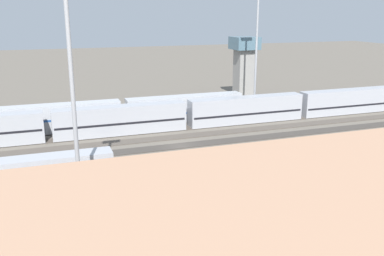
# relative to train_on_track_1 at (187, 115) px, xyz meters

# --- Properties ---
(ground_plane) EXTENTS (400.00, 400.00, 0.00)m
(ground_plane) POSITION_rel_train_on_track_1_xyz_m (4.62, 10.00, -2.59)
(ground_plane) COLOR #60594F
(track_bed_0) EXTENTS (140.00, 2.80, 0.12)m
(track_bed_0) POSITION_rel_train_on_track_1_xyz_m (4.62, -5.00, -2.53)
(track_bed_0) COLOR #4C443D
(track_bed_0) RESTS_ON ground_plane
(track_bed_1) EXTENTS (140.00, 2.80, 0.12)m
(track_bed_1) POSITION_rel_train_on_track_1_xyz_m (4.62, 0.00, -2.53)
(track_bed_1) COLOR #4C443D
(track_bed_1) RESTS_ON ground_plane
(track_bed_2) EXTENTS (140.00, 2.80, 0.12)m
(track_bed_2) POSITION_rel_train_on_track_1_xyz_m (4.62, 5.00, -2.53)
(track_bed_2) COLOR #4C443D
(track_bed_2) RESTS_ON ground_plane
(track_bed_3) EXTENTS (140.00, 2.80, 0.12)m
(track_bed_3) POSITION_rel_train_on_track_1_xyz_m (4.62, 10.00, -2.53)
(track_bed_3) COLOR #3D3833
(track_bed_3) RESTS_ON ground_plane
(track_bed_4) EXTENTS (140.00, 2.80, 0.12)m
(track_bed_4) POSITION_rel_train_on_track_1_xyz_m (4.62, 15.00, -2.53)
(track_bed_4) COLOR #4C443D
(track_bed_4) RESTS_ON ground_plane
(track_bed_5) EXTENTS (140.00, 2.80, 0.12)m
(track_bed_5) POSITION_rel_train_on_track_1_xyz_m (4.62, 20.00, -2.53)
(track_bed_5) COLOR #3D3833
(track_bed_5) RESTS_ON ground_plane
(track_bed_6) EXTENTS (140.00, 2.80, 0.12)m
(track_bed_6) POSITION_rel_train_on_track_1_xyz_m (4.62, 25.00, -2.53)
(track_bed_6) COLOR #3D3833
(track_bed_6) RESTS_ON ground_plane
(train_on_track_1) EXTENTS (95.60, 3.06, 5.00)m
(train_on_track_1) POSITION_rel_train_on_track_1_xyz_m (0.00, 0.00, 0.00)
(train_on_track_1) COLOR #A8AAB2
(train_on_track_1) RESTS_ON ground_plane
(train_on_track_0) EXTENTS (47.20, 3.06, 5.00)m
(train_on_track_0) POSITION_rel_train_on_track_1_xyz_m (10.75, -5.00, 0.01)
(train_on_track_0) COLOR #B7BABF
(train_on_track_0) RESTS_ON ground_plane
(light_mast_0) EXTENTS (2.80, 0.70, 28.00)m
(light_mast_0) POSITION_rel_train_on_track_1_xyz_m (-18.29, -8.50, 15.18)
(light_mast_0) COLOR #9EA0A5
(light_mast_0) RESTS_ON ground_plane
(light_mast_1) EXTENTS (2.80, 0.70, 27.99)m
(light_mast_1) POSITION_rel_train_on_track_1_xyz_m (21.67, 28.95, 15.18)
(light_mast_1) COLOR #9EA0A5
(light_mast_1) RESTS_ON ground_plane
(maintenance_shed) EXTENTS (44.27, 19.12, 9.32)m
(maintenance_shed) POSITION_rel_train_on_track_1_xyz_m (11.91, 48.33, 2.07)
(maintenance_shed) COLOR tan
(maintenance_shed) RESTS_ON ground_plane
(control_tower) EXTENTS (6.00, 6.00, 14.96)m
(control_tower) POSITION_rel_train_on_track_1_xyz_m (-22.58, -22.70, 6.09)
(control_tower) COLOR gray
(control_tower) RESTS_ON ground_plane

